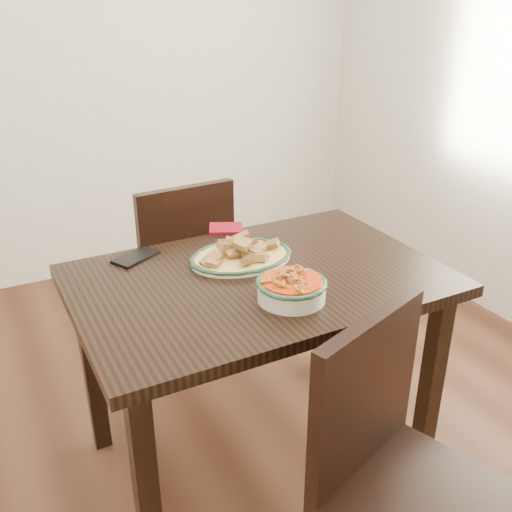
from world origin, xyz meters
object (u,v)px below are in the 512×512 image
chair_near (396,466)px  noodle_bowl (291,286)px  dining_table (259,302)px  fish_plate (241,248)px  smartphone (136,257)px  chair_far (179,265)px

chair_near → noodle_bowl: bearing=74.0°
dining_table → fish_plate: 0.19m
chair_near → smartphone: bearing=90.7°
chair_near → smartphone: chair_near is taller
dining_table → noodle_bowl: 0.24m
chair_far → chair_near: size_ratio=1.00×
chair_near → fish_plate: (-0.03, 0.81, 0.30)m
dining_table → chair_far: size_ratio=1.34×
chair_near → smartphone: (-0.35, 0.99, 0.26)m
dining_table → smartphone: smartphone is taller
dining_table → noodle_bowl: bearing=-87.2°
dining_table → fish_plate: fish_plate is taller
fish_plate → smartphone: 0.37m
dining_table → smartphone: bearing=135.5°
fish_plate → noodle_bowl: bearing=-88.3°
fish_plate → noodle_bowl: 0.32m
chair_far → fish_plate: bearing=90.2°
chair_near → dining_table: bearing=74.0°
dining_table → chair_far: bearing=92.6°
chair_far → smartphone: 0.54m
chair_far → fish_plate: size_ratio=2.48×
chair_far → noodle_bowl: size_ratio=4.13×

